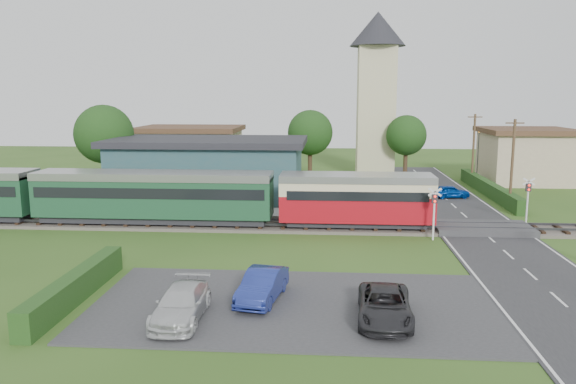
# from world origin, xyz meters

# --- Properties ---
(ground) EXTENTS (120.00, 120.00, 0.00)m
(ground) POSITION_xyz_m (0.00, 0.00, 0.00)
(ground) COLOR #2D4C19
(railway_track) EXTENTS (76.00, 3.20, 0.49)m
(railway_track) POSITION_xyz_m (0.00, 2.00, 0.11)
(railway_track) COLOR #4C443D
(railway_track) RESTS_ON ground
(road) EXTENTS (6.00, 70.00, 0.05)m
(road) POSITION_xyz_m (10.00, 0.00, 0.03)
(road) COLOR #28282B
(road) RESTS_ON ground
(car_park) EXTENTS (17.00, 9.00, 0.08)m
(car_park) POSITION_xyz_m (-1.50, -12.00, 0.04)
(car_park) COLOR #333335
(car_park) RESTS_ON ground
(crossing_deck) EXTENTS (6.20, 3.40, 0.45)m
(crossing_deck) POSITION_xyz_m (10.00, 2.00, 0.23)
(crossing_deck) COLOR #333335
(crossing_deck) RESTS_ON ground
(platform) EXTENTS (30.00, 3.00, 0.45)m
(platform) POSITION_xyz_m (-10.00, 5.20, 0.23)
(platform) COLOR gray
(platform) RESTS_ON ground
(equipment_hut) EXTENTS (2.30, 2.30, 2.55)m
(equipment_hut) POSITION_xyz_m (-18.00, 5.20, 1.75)
(equipment_hut) COLOR beige
(equipment_hut) RESTS_ON platform
(station_building) EXTENTS (16.00, 9.00, 5.30)m
(station_building) POSITION_xyz_m (-10.00, 10.99, 2.69)
(station_building) COLOR #275059
(station_building) RESTS_ON ground
(train) EXTENTS (43.20, 2.90, 3.40)m
(train) POSITION_xyz_m (-15.01, 2.00, 2.18)
(train) COLOR #232328
(train) RESTS_ON ground
(church_tower) EXTENTS (6.00, 6.00, 17.60)m
(church_tower) POSITION_xyz_m (5.00, 28.00, 10.23)
(church_tower) COLOR beige
(church_tower) RESTS_ON ground
(house_west) EXTENTS (10.80, 8.80, 5.50)m
(house_west) POSITION_xyz_m (-15.00, 25.00, 2.79)
(house_west) COLOR tan
(house_west) RESTS_ON ground
(house_east) EXTENTS (8.80, 8.80, 5.50)m
(house_east) POSITION_xyz_m (20.00, 24.00, 2.80)
(house_east) COLOR tan
(house_east) RESTS_ON ground
(hedge_carpark) EXTENTS (0.80, 9.00, 1.20)m
(hedge_carpark) POSITION_xyz_m (-11.00, -12.00, 0.60)
(hedge_carpark) COLOR #193814
(hedge_carpark) RESTS_ON ground
(hedge_roadside) EXTENTS (0.80, 18.00, 1.20)m
(hedge_roadside) POSITION_xyz_m (14.20, 16.00, 0.60)
(hedge_roadside) COLOR #193814
(hedge_roadside) RESTS_ON ground
(hedge_station) EXTENTS (22.00, 0.80, 1.30)m
(hedge_station) POSITION_xyz_m (-10.00, 15.50, 0.65)
(hedge_station) COLOR #193814
(hedge_station) RESTS_ON ground
(tree_a) EXTENTS (5.20, 5.20, 8.00)m
(tree_a) POSITION_xyz_m (-20.00, 14.00, 5.38)
(tree_a) COLOR #332316
(tree_a) RESTS_ON ground
(tree_b) EXTENTS (4.60, 4.60, 7.34)m
(tree_b) POSITION_xyz_m (-2.00, 23.00, 5.02)
(tree_b) COLOR #332316
(tree_b) RESTS_ON ground
(tree_c) EXTENTS (4.20, 4.20, 6.78)m
(tree_c) POSITION_xyz_m (8.00, 25.00, 4.65)
(tree_c) COLOR #332316
(tree_c) RESTS_ON ground
(utility_pole_c) EXTENTS (1.40, 0.22, 7.00)m
(utility_pole_c) POSITION_xyz_m (14.20, 10.00, 3.63)
(utility_pole_c) COLOR #473321
(utility_pole_c) RESTS_ON ground
(utility_pole_d) EXTENTS (1.40, 0.22, 7.00)m
(utility_pole_d) POSITION_xyz_m (14.20, 22.00, 3.63)
(utility_pole_d) COLOR #473321
(utility_pole_d) RESTS_ON ground
(crossing_signal_near) EXTENTS (0.84, 0.28, 3.28)m
(crossing_signal_near) POSITION_xyz_m (6.40, -0.41, 2.14)
(crossing_signal_near) COLOR silver
(crossing_signal_near) RESTS_ON ground
(crossing_signal_far) EXTENTS (0.84, 0.28, 3.28)m
(crossing_signal_far) POSITION_xyz_m (13.60, 4.39, 2.14)
(crossing_signal_far) COLOR silver
(crossing_signal_far) RESTS_ON ground
(streetlamp_west) EXTENTS (0.30, 0.30, 5.15)m
(streetlamp_west) POSITION_xyz_m (-22.00, 20.00, 3.04)
(streetlamp_west) COLOR #3F3F47
(streetlamp_west) RESTS_ON ground
(streetlamp_east) EXTENTS (0.30, 0.30, 5.15)m
(streetlamp_east) POSITION_xyz_m (16.00, 27.00, 3.04)
(streetlamp_east) COLOR #3F3F47
(streetlamp_east) RESTS_ON ground
(car_on_road) EXTENTS (3.45, 1.81, 1.12)m
(car_on_road) POSITION_xyz_m (10.43, 14.03, 0.61)
(car_on_road) COLOR navy
(car_on_road) RESTS_ON road
(car_park_blue) EXTENTS (2.05, 4.20, 1.33)m
(car_park_blue) POSITION_xyz_m (-2.87, -11.59, 0.74)
(car_park_blue) COLOR navy
(car_park_blue) RESTS_ON car_park
(car_park_silver) EXTENTS (1.83, 4.43, 1.28)m
(car_park_silver) POSITION_xyz_m (-5.80, -13.92, 0.72)
(car_park_silver) COLOR silver
(car_park_silver) RESTS_ON car_park
(car_park_dark) EXTENTS (2.30, 4.57, 1.24)m
(car_park_dark) POSITION_xyz_m (2.18, -13.47, 0.70)
(car_park_dark) COLOR #27272A
(car_park_dark) RESTS_ON car_park
(pedestrian_near) EXTENTS (0.60, 0.41, 1.60)m
(pedestrian_near) POSITION_xyz_m (-2.88, 4.63, 1.25)
(pedestrian_near) COLOR gray
(pedestrian_near) RESTS_ON platform
(pedestrian_far) EXTENTS (1.01, 1.12, 1.89)m
(pedestrian_far) POSITION_xyz_m (-15.88, 5.49, 1.40)
(pedestrian_far) COLOR gray
(pedestrian_far) RESTS_ON platform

